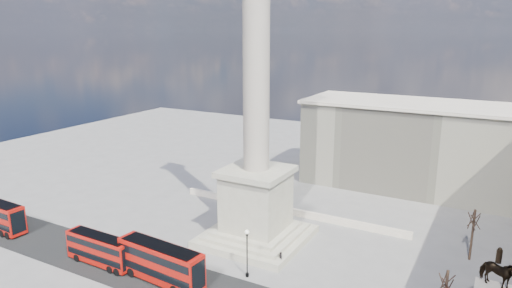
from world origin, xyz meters
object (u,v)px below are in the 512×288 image
Objects in this scene: red_bus_b at (161,263)px; pedestrian_crossing at (281,258)px; nelsons_column at (256,154)px; victorian_lamp at (247,249)px; red_bus_a at (100,249)px.

pedestrian_crossing is at bearing 48.90° from red_bus_b.
victorian_lamp is at bearing -67.29° from nelsons_column.
pedestrian_crossing is at bearing 63.30° from victorian_lamp.
victorian_lamp is at bearing 119.50° from pedestrian_crossing.
nelsons_column is 27.43× the size of pedestrian_crossing.
victorian_lamp is (4.02, -9.60, -9.22)m from nelsons_column.
nelsons_column is 13.91m from victorian_lamp.
nelsons_column is 4.97× the size of red_bus_a.
nelsons_column is 4.15× the size of red_bus_b.
red_bus_a is 0.84× the size of red_bus_b.
victorian_lamp is at bearing 20.51° from red_bus_a.
nelsons_column reaches higher than red_bus_b.
red_bus_a is at bearing -131.39° from nelsons_column.
red_bus_b is 1.91× the size of victorian_lamp.
red_bus_a is 1.60× the size of victorian_lamp.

